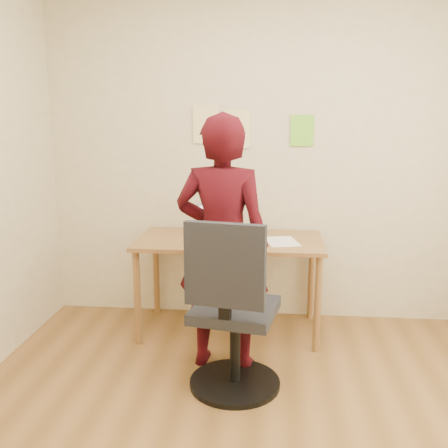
# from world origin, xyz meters

# --- Properties ---
(room) EXTENTS (3.58, 3.58, 2.78)m
(room) POSITION_xyz_m (0.00, 0.00, 1.35)
(room) COLOR brown
(room) RESTS_ON ground
(desk) EXTENTS (1.40, 0.70, 0.74)m
(desk) POSITION_xyz_m (-0.24, 1.38, 0.65)
(desk) COLOR brown
(desk) RESTS_ON ground
(laptop) EXTENTS (0.38, 0.34, 0.26)m
(laptop) POSITION_xyz_m (-0.32, 1.36, 0.79)
(laptop) COLOR #B8B8C0
(laptop) RESTS_ON desk
(paper_sheet) EXTENTS (0.29, 0.36, 0.00)m
(paper_sheet) POSITION_xyz_m (0.16, 1.34, 0.74)
(paper_sheet) COLOR white
(paper_sheet) RESTS_ON desk
(phone) EXTENTS (0.11, 0.13, 0.01)m
(phone) POSITION_xyz_m (-0.11, 1.17, 0.74)
(phone) COLOR black
(phone) RESTS_ON desk
(wall_note_left) EXTENTS (0.21, 0.00, 0.30)m
(wall_note_left) POSITION_xyz_m (-0.46, 1.74, 1.59)
(wall_note_left) COLOR #F5DD92
(wall_note_left) RESTS_ON room
(wall_note_mid) EXTENTS (0.21, 0.00, 0.30)m
(wall_note_mid) POSITION_xyz_m (-0.22, 1.74, 1.55)
(wall_note_mid) COLOR #F5DD92
(wall_note_mid) RESTS_ON room
(wall_note_right) EXTENTS (0.18, 0.00, 0.24)m
(wall_note_right) POSITION_xyz_m (0.30, 1.74, 1.54)
(wall_note_right) COLOR #7BDB31
(wall_note_right) RESTS_ON room
(office_chair) EXTENTS (0.57, 0.58, 1.09)m
(office_chair) POSITION_xyz_m (-0.15, 0.49, 0.47)
(office_chair) COLOR black
(office_chair) RESTS_ON ground
(person) EXTENTS (0.66, 0.47, 1.68)m
(person) POSITION_xyz_m (-0.24, 0.83, 0.84)
(person) COLOR #37070D
(person) RESTS_ON ground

